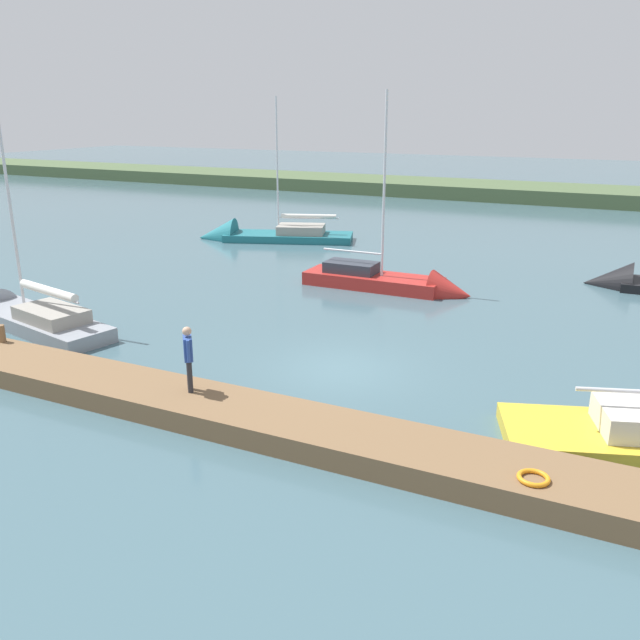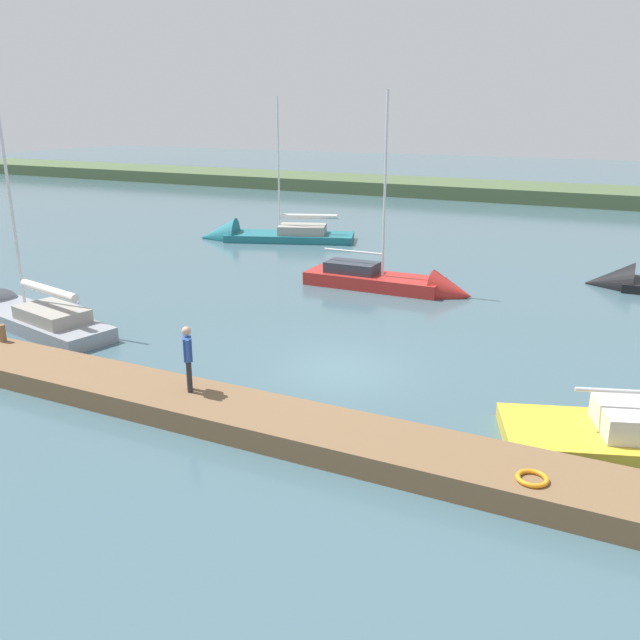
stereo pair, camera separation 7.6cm
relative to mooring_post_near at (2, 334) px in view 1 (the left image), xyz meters
The scene contains 9 objects.
ground_plane 10.84m from the mooring_post_near, 158.99° to the right, with size 200.00×200.00×0.00m, color #42606B.
far_shoreline 49.36m from the mooring_post_near, 101.80° to the right, with size 180.00×8.00×2.40m, color #4C603D.
dock_pier 10.13m from the mooring_post_near, behind, with size 26.55×2.08×0.57m, color brown.
mooring_post_near is the anchor object (origin of this frame).
life_ring_buoy 16.64m from the mooring_post_near, behind, with size 0.66×0.66×0.10m, color orange.
sailboat_inner_slip 15.99m from the mooring_post_near, 122.14° to the right, with size 7.56×1.95×9.31m.
sailboat_far_right 3.80m from the mooring_post_near, 49.97° to the right, with size 8.37×3.61×9.96m.
sailboat_near_dock 21.30m from the mooring_post_near, 81.44° to the right, with size 9.74×5.50×9.57m.
person_on_dock 7.79m from the mooring_post_near, behind, with size 0.47×0.54×1.78m.
Camera 1 is at (-7.74, 17.35, 7.66)m, focal length 37.08 mm.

